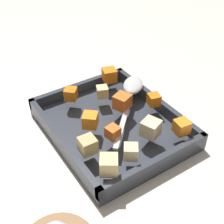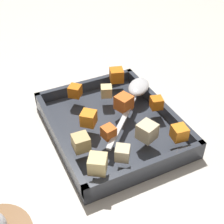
# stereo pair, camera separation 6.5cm
# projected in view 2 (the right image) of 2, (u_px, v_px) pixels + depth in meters

# --- Properties ---
(ground_plane) EXTENTS (4.00, 4.00, 0.00)m
(ground_plane) POSITION_uv_depth(u_px,v_px,m) (102.00, 130.00, 0.69)
(ground_plane) COLOR beige
(baking_dish) EXTENTS (0.31, 0.25, 0.04)m
(baking_dish) POSITION_uv_depth(u_px,v_px,m) (112.00, 126.00, 0.68)
(baking_dish) COLOR #333842
(baking_dish) RESTS_ON ground_plane
(carrot_chunk_mid_left) EXTENTS (0.04, 0.04, 0.03)m
(carrot_chunk_mid_left) POSITION_uv_depth(u_px,v_px,m) (117.00, 75.00, 0.76)
(carrot_chunk_mid_left) COLOR orange
(carrot_chunk_mid_left) RESTS_ON baking_dish
(carrot_chunk_back_center) EXTENTS (0.03, 0.03, 0.02)m
(carrot_chunk_back_center) POSITION_uv_depth(u_px,v_px,m) (109.00, 132.00, 0.60)
(carrot_chunk_back_center) COLOR orange
(carrot_chunk_back_center) RESTS_ON baking_dish
(carrot_chunk_mid_right) EXTENTS (0.03, 0.03, 0.02)m
(carrot_chunk_mid_right) POSITION_uv_depth(u_px,v_px,m) (156.00, 103.00, 0.68)
(carrot_chunk_mid_right) COLOR orange
(carrot_chunk_mid_right) RESTS_ON baking_dish
(carrot_chunk_rim_edge) EXTENTS (0.03, 0.03, 0.03)m
(carrot_chunk_rim_edge) POSITION_uv_depth(u_px,v_px,m) (179.00, 133.00, 0.60)
(carrot_chunk_rim_edge) COLOR orange
(carrot_chunk_rim_edge) RESTS_ON baking_dish
(carrot_chunk_corner_sw) EXTENTS (0.04, 0.04, 0.03)m
(carrot_chunk_corner_sw) POSITION_uv_depth(u_px,v_px,m) (75.00, 91.00, 0.71)
(carrot_chunk_corner_sw) COLOR orange
(carrot_chunk_corner_sw) RESTS_ON baking_dish
(carrot_chunk_far_left) EXTENTS (0.04, 0.04, 0.03)m
(carrot_chunk_far_left) POSITION_uv_depth(u_px,v_px,m) (123.00, 102.00, 0.67)
(carrot_chunk_far_left) COLOR orange
(carrot_chunk_far_left) RESTS_ON baking_dish
(carrot_chunk_far_right) EXTENTS (0.04, 0.04, 0.03)m
(carrot_chunk_far_right) POSITION_uv_depth(u_px,v_px,m) (89.00, 118.00, 0.63)
(carrot_chunk_far_right) COLOR orange
(carrot_chunk_far_right) RESTS_ON baking_dish
(potato_chunk_heap_side) EXTENTS (0.04, 0.04, 0.03)m
(potato_chunk_heap_side) POSITION_uv_depth(u_px,v_px,m) (98.00, 164.00, 0.54)
(potato_chunk_heap_side) COLOR #E0CC89
(potato_chunk_heap_side) RESTS_ON baking_dish
(potato_chunk_near_left) EXTENTS (0.03, 0.03, 0.02)m
(potato_chunk_near_left) POSITION_uv_depth(u_px,v_px,m) (106.00, 91.00, 0.71)
(potato_chunk_near_left) COLOR #E0CC89
(potato_chunk_near_left) RESTS_ON baking_dish
(potato_chunk_front_center) EXTENTS (0.04, 0.04, 0.03)m
(potato_chunk_front_center) POSITION_uv_depth(u_px,v_px,m) (147.00, 131.00, 0.60)
(potato_chunk_front_center) COLOR beige
(potato_chunk_front_center) RESTS_ON baking_dish
(potato_chunk_under_handle) EXTENTS (0.04, 0.04, 0.03)m
(potato_chunk_under_handle) POSITION_uv_depth(u_px,v_px,m) (122.00, 153.00, 0.56)
(potato_chunk_under_handle) COLOR beige
(potato_chunk_under_handle) RESTS_ON baking_dish
(potato_chunk_center) EXTENTS (0.03, 0.03, 0.03)m
(potato_chunk_center) POSITION_uv_depth(u_px,v_px,m) (81.00, 142.00, 0.58)
(potato_chunk_center) COLOR tan
(potato_chunk_center) RESTS_ON baking_dish
(serving_spoon) EXTENTS (0.19, 0.19, 0.02)m
(serving_spoon) POSITION_uv_depth(u_px,v_px,m) (137.00, 90.00, 0.72)
(serving_spoon) COLOR silver
(serving_spoon) RESTS_ON baking_dish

